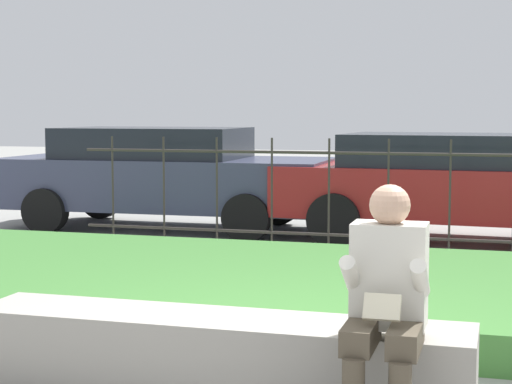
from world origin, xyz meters
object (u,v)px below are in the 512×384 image
Objects in this scene: person_seated_reader at (386,298)px; car_parked_center at (457,183)px; car_parked_left at (163,175)px; stone_bench at (217,359)px.

person_seated_reader is 6.47m from car_parked_center.
car_parked_left reaches higher than person_seated_reader.
person_seated_reader is at bearing -60.34° from car_parked_left.
car_parked_left is 3.93m from car_parked_center.
person_seated_reader is at bearing -16.77° from stone_bench.
car_parked_left is 1.00× the size of car_parked_center.
person_seated_reader is at bearing -86.56° from car_parked_center.
stone_bench is at bearing 163.23° from person_seated_reader.
car_parked_center reaches higher than person_seated_reader.
car_parked_center is at bearing 89.84° from person_seated_reader.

